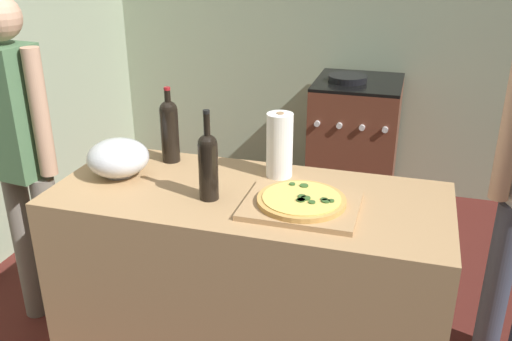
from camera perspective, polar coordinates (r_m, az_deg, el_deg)
ground_plane at (r=3.20m, az=2.56°, el=-11.05°), size 3.84×3.37×0.02m
kitchen_wall_rear at (r=4.08m, az=7.94°, el=16.10°), size 3.84×0.10×2.60m
counter at (r=2.30m, az=-0.72°, el=-12.44°), size 1.48×0.62×0.89m
cutting_board at (r=1.96m, az=4.67°, el=-3.57°), size 0.40×0.32×0.02m
pizza at (r=1.95m, az=4.70°, el=-3.03°), size 0.31×0.31×0.03m
mixing_bowl at (r=2.26m, az=-13.96°, el=1.28°), size 0.24×0.24×0.15m
paper_towel_roll at (r=2.17m, az=2.43°, el=2.60°), size 0.10×0.10×0.26m
wine_bottle_green at (r=2.34m, az=-8.87°, el=4.29°), size 0.08×0.08×0.32m
wine_bottle_clear at (r=1.98m, az=-4.93°, el=0.73°), size 0.07×0.07×0.33m
stove at (r=3.86m, az=10.04°, el=2.61°), size 0.56×0.64×0.94m
person_in_stripes at (r=2.68m, az=-22.85°, el=1.66°), size 0.35×0.22×1.57m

